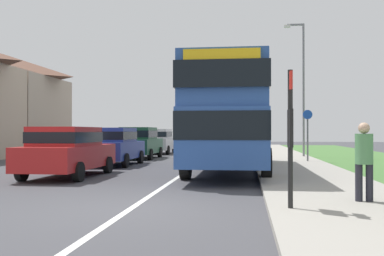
% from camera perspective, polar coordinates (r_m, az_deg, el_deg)
% --- Properties ---
extents(ground_plane, '(120.00, 120.00, 0.00)m').
position_cam_1_polar(ground_plane, '(8.82, -7.79, -10.19)').
color(ground_plane, '#424247').
extents(lane_marking_centre, '(0.14, 60.00, 0.01)m').
position_cam_1_polar(lane_marking_centre, '(16.62, -0.72, -5.62)').
color(lane_marking_centre, silver).
rests_on(lane_marking_centre, ground_plane).
extents(pavement_near_side, '(3.20, 68.00, 0.12)m').
position_cam_1_polar(pavement_near_side, '(14.62, 14.82, -6.08)').
color(pavement_near_side, '#9E998E').
rests_on(pavement_near_side, ground_plane).
extents(double_decker_bus, '(2.80, 10.52, 3.70)m').
position_cam_1_polar(double_decker_bus, '(16.67, 4.79, 1.75)').
color(double_decker_bus, '#284C93').
rests_on(double_decker_bus, ground_plane).
extents(parked_car_red, '(1.98, 4.55, 1.64)m').
position_cam_1_polar(parked_car_red, '(15.13, -15.69, -2.68)').
color(parked_car_red, '#B21E1E').
rests_on(parked_car_red, ground_plane).
extents(parked_car_blue, '(2.01, 4.23, 1.66)m').
position_cam_1_polar(parked_car_blue, '(20.01, -10.10, -2.13)').
color(parked_car_blue, navy).
rests_on(parked_car_blue, ground_plane).
extents(parked_car_dark_green, '(1.99, 4.29, 1.74)m').
position_cam_1_polar(parked_car_dark_green, '(24.87, -6.80, -1.74)').
color(parked_car_dark_green, '#19472D').
rests_on(parked_car_dark_green, ground_plane).
extents(parked_car_silver, '(1.93, 4.09, 1.67)m').
position_cam_1_polar(parked_car_silver, '(30.26, -4.36, -1.59)').
color(parked_car_silver, '#B7B7BC').
rests_on(parked_car_silver, ground_plane).
extents(pedestrian_at_stop, '(0.34, 0.34, 1.67)m').
position_cam_1_polar(pedestrian_at_stop, '(9.36, 21.24, -3.59)').
color(pedestrian_at_stop, '#23232D').
rests_on(pedestrian_at_stop, ground_plane).
extents(bus_stop_sign, '(0.09, 0.52, 2.60)m').
position_cam_1_polar(bus_stop_sign, '(8.15, 12.51, -0.10)').
color(bus_stop_sign, black).
rests_on(bus_stop_sign, ground_plane).
extents(cycle_route_sign, '(0.44, 0.08, 2.52)m').
position_cam_1_polar(cycle_route_sign, '(21.49, 14.64, -0.65)').
color(cycle_route_sign, slate).
rests_on(cycle_route_sign, ground_plane).
extents(street_lamp_mid, '(1.14, 0.20, 7.58)m').
position_cam_1_polar(street_lamp_mid, '(25.78, 13.91, 5.86)').
color(street_lamp_mid, slate).
rests_on(street_lamp_mid, ground_plane).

